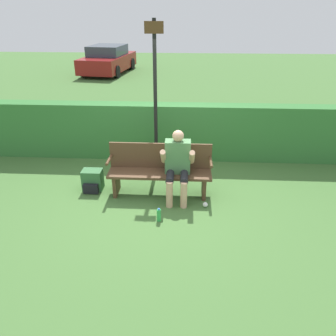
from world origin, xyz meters
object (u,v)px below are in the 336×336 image
object	(u,v)px
backpack	(92,181)
parked_car	(108,60)
water_bottle	(159,215)
park_bench	(160,169)
person_seated	(178,163)
signpost	(155,93)

from	to	relation	value
backpack	parked_car	world-z (taller)	parked_car
backpack	water_bottle	world-z (taller)	backpack
park_bench	person_seated	world-z (taller)	person_seated
person_seated	signpost	xyz separation A→B (m)	(-0.46, 1.13, 0.90)
signpost	parked_car	world-z (taller)	signpost
person_seated	signpost	world-z (taller)	signpost
signpost	parked_car	distance (m)	11.30
person_seated	backpack	bearing A→B (deg)	174.40
person_seated	signpost	size ratio (longest dim) A/B	0.42
backpack	signpost	distance (m)	2.00
person_seated	signpost	distance (m)	1.52
water_bottle	signpost	bearing A→B (deg)	96.19
water_bottle	park_bench	bearing A→B (deg)	93.15
backpack	water_bottle	size ratio (longest dim) A/B	1.70
parked_car	signpost	bearing A→B (deg)	-154.71
signpost	water_bottle	bearing A→B (deg)	-83.81
water_bottle	parked_car	distance (m)	13.14
person_seated	parked_car	world-z (taller)	parked_car
person_seated	parked_car	size ratio (longest dim) A/B	0.29
signpost	parked_car	xyz separation A→B (m)	(-3.36, 10.74, -0.92)
person_seated	park_bench	bearing A→B (deg)	158.30
park_bench	signpost	distance (m)	1.50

